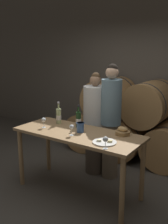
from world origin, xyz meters
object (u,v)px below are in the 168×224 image
Objects in this scene: bread_basket at (123,132)px; blue_crock at (80,127)px; wine_glass_center at (105,140)px; wine_glass_left at (72,127)px; wine_bottle_white at (59,116)px; tasting_table at (78,140)px; wine_glass_far_left at (44,120)px; cheese_plate at (105,142)px; person_right at (111,121)px; wine_bottle_red at (78,119)px; person_left at (95,124)px.

blue_crock is at bearing -157.57° from bread_basket.
bread_basket is at bearing 95.47° from wine_glass_center.
wine_glass_left is (-0.01, -0.17, 0.04)m from blue_crock.
wine_bottle_white is 2.25× the size of wine_glass_left.
tasting_table is 0.27m from wine_glass_left.
wine_glass_far_left is (-0.05, -0.28, -0.01)m from wine_bottle_white.
wine_bottle_white reaches higher than wine_glass_center.
wine_glass_left reaches higher than cheese_plate.
wine_glass_far_left is at bearing -130.90° from person_right.
tasting_table is 0.69m from person_right.
person_right reaches higher than blue_crock.
wine_bottle_white is at bearing -177.63° from wine_bottle_red.
person_left reaches higher than cheese_plate.
tasting_table is 0.68m from person_left.
person_right is 0.79m from wine_bottle_white.
wine_bottle_red reaches higher than wine_glass_center.
wine_glass_center is (1.12, -0.21, 0.00)m from wine_glass_far_left.
wine_bottle_white is at bearing 160.07° from tasting_table.
tasting_table is at bearing -56.14° from wine_bottle_red.
wine_glass_center is at bearing -29.98° from blue_crock.
bread_basket is 1.31× the size of wine_glass_far_left.
blue_crock is (-0.12, -0.65, 0.05)m from person_right.
wine_bottle_white is at bearing 161.61° from cheese_plate.
person_left reaches higher than blue_crock.
person_right is 13.39× the size of blue_crock.
tasting_table is 0.53m from cheese_plate.
wine_glass_left is (-0.13, -0.82, 0.08)m from person_right.
wine_bottle_white is at bearing 155.64° from wine_glass_center.
tasting_table is at bearing -156.85° from bread_basket.
wine_glass_far_left reaches higher than bread_basket.
wine_bottle_white reaches higher than blue_crock.
bread_basket reaches higher than cheese_plate.
wine_bottle_white is at bearing 145.95° from wine_glass_left.
person_left reaches higher than wine_glass_far_left.
wine_bottle_red reaches higher than cheese_plate.
wine_bottle_white is 1.18m from wine_glass_center.
cheese_plate is at bearing -16.89° from tasting_table.
wine_bottle_white is 0.58m from wine_glass_left.
wine_glass_far_left reaches higher than cheese_plate.
wine_glass_left reaches higher than tasting_table.
wine_bottle_red is at bearing 131.53° from blue_crock.
wine_bottle_white reaches higher than wine_bottle_red.
wine_glass_center is (0.59, -0.16, 0.00)m from wine_glass_left.
person_right is at bearing 79.56° from blue_crock.
wine_bottle_white reaches higher than cheese_plate.
wine_glass_center is (0.73, -0.50, -0.01)m from wine_bottle_red.
wine_bottle_red is at bearing -119.37° from person_right.
wine_bottle_white is 1.13× the size of cheese_plate.
wine_glass_left is (0.53, -0.05, 0.00)m from wine_glass_far_left.
tasting_table is at bearing -143.04° from blue_crock.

